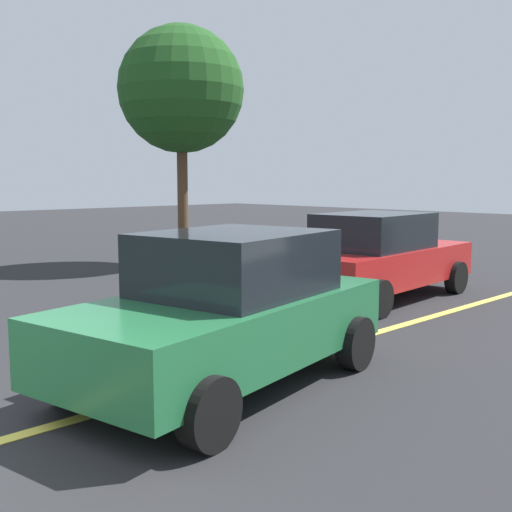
% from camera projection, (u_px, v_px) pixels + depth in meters
% --- Properties ---
extents(lane_marking_centre, '(28.00, 0.16, 0.01)m').
position_uv_depth(lane_marking_centre, '(154.00, 397.00, 6.40)').
color(lane_marking_centre, '#E0D14C').
extents(car_red_behind_van, '(4.52, 2.24, 1.64)m').
position_uv_depth(car_red_behind_van, '(378.00, 256.00, 11.62)').
color(car_red_behind_van, red).
rests_on(car_red_behind_van, ground_plane).
extents(car_green_mid_road, '(4.27, 2.65, 1.68)m').
position_uv_depth(car_green_mid_road, '(227.00, 310.00, 6.72)').
color(car_green_mid_road, '#236B3D').
rests_on(car_green_mid_road, ground_plane).
extents(tree_left_verge, '(3.22, 3.22, 6.15)m').
position_uv_depth(tree_left_verge, '(181.00, 90.00, 15.72)').
color(tree_left_verge, '#513823').
rests_on(tree_left_verge, ground_plane).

